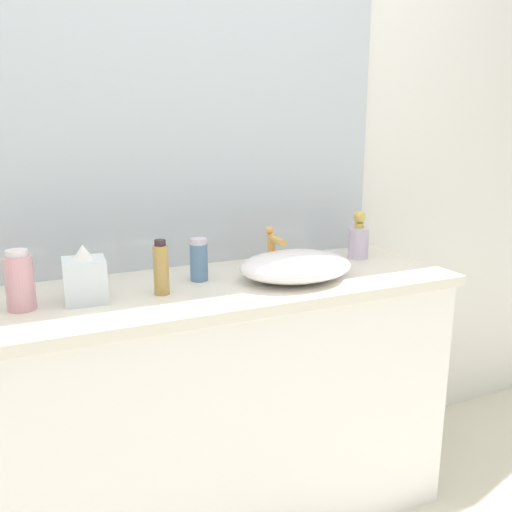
# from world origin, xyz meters

# --- Properties ---
(bathroom_wall_rear) EXTENTS (6.00, 0.06, 2.60)m
(bathroom_wall_rear) POSITION_xyz_m (0.00, 0.73, 1.30)
(bathroom_wall_rear) COLOR silver
(bathroom_wall_rear) RESTS_ON ground
(vanity_counter) EXTENTS (1.54, 0.52, 0.86)m
(vanity_counter) POSITION_xyz_m (0.07, 0.43, 0.43)
(vanity_counter) COLOR white
(vanity_counter) RESTS_ON ground
(wall_mirror_panel) EXTENTS (1.42, 0.01, 1.09)m
(wall_mirror_panel) POSITION_xyz_m (0.07, 0.69, 1.40)
(wall_mirror_panel) COLOR #B2BCC6
(wall_mirror_panel) RESTS_ON vanity_counter
(sink_basin) EXTENTS (0.37, 0.29, 0.09)m
(sink_basin) POSITION_xyz_m (0.31, 0.37, 0.90)
(sink_basin) COLOR white
(sink_basin) RESTS_ON vanity_counter
(faucet) EXTENTS (0.03, 0.12, 0.14)m
(faucet) POSITION_xyz_m (0.31, 0.53, 0.94)
(faucet) COLOR #DFA54E
(faucet) RESTS_ON vanity_counter
(soap_dispenser) EXTENTS (0.07, 0.07, 0.17)m
(soap_dispenser) POSITION_xyz_m (0.66, 0.53, 0.93)
(soap_dispenser) COLOR silver
(soap_dispenser) RESTS_ON vanity_counter
(lotion_bottle) EXTENTS (0.04, 0.04, 0.16)m
(lotion_bottle) POSITION_xyz_m (-0.11, 0.40, 0.94)
(lotion_bottle) COLOR #AA8644
(lotion_bottle) RESTS_ON vanity_counter
(perfume_bottle) EXTENTS (0.06, 0.06, 0.14)m
(perfume_bottle) POSITION_xyz_m (0.03, 0.49, 0.93)
(perfume_bottle) COLOR #5579A0
(perfume_bottle) RESTS_ON vanity_counter
(spray_can) EXTENTS (0.07, 0.07, 0.16)m
(spray_can) POSITION_xyz_m (-0.49, 0.42, 0.94)
(spray_can) COLOR #D4959F
(spray_can) RESTS_ON vanity_counter
(tissue_box) EXTENTS (0.12, 0.12, 0.16)m
(tissue_box) POSITION_xyz_m (-0.32, 0.42, 0.93)
(tissue_box) COLOR silver
(tissue_box) RESTS_ON vanity_counter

